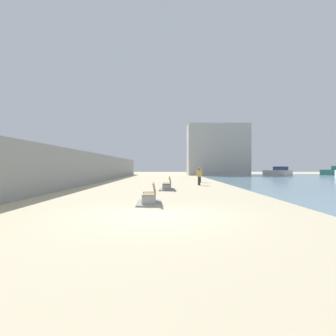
{
  "coord_description": "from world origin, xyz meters",
  "views": [
    {
      "loc": [
        0.33,
        -9.37,
        1.7
      ],
      "look_at": [
        0.23,
        11.92,
        1.59
      ],
      "focal_mm": 29.33,
      "sensor_mm": 36.0,
      "label": 1
    }
  ],
  "objects_px": {
    "bench_far": "(169,187)",
    "person_walking": "(201,174)",
    "bench_near": "(151,199)",
    "person_standing": "(200,175)",
    "boat_distant": "(279,172)"
  },
  "relations": [
    {
      "from": "bench_far",
      "to": "person_walking",
      "type": "height_order",
      "value": "person_walking"
    },
    {
      "from": "bench_near",
      "to": "person_standing",
      "type": "bearing_deg",
      "value": 73.62
    },
    {
      "from": "bench_far",
      "to": "person_standing",
      "type": "relative_size",
      "value": 1.36
    },
    {
      "from": "bench_near",
      "to": "person_walking",
      "type": "relative_size",
      "value": 1.31
    },
    {
      "from": "bench_far",
      "to": "bench_near",
      "type": "bearing_deg",
      "value": -95.92
    },
    {
      "from": "person_standing",
      "to": "bench_near",
      "type": "bearing_deg",
      "value": -106.38
    },
    {
      "from": "bench_near",
      "to": "boat_distant",
      "type": "distance_m",
      "value": 43.94
    },
    {
      "from": "bench_near",
      "to": "bench_far",
      "type": "bearing_deg",
      "value": 84.08
    },
    {
      "from": "person_walking",
      "to": "person_standing",
      "type": "distance_m",
      "value": 4.65
    },
    {
      "from": "boat_distant",
      "to": "bench_near",
      "type": "bearing_deg",
      "value": -118.85
    },
    {
      "from": "bench_far",
      "to": "boat_distant",
      "type": "height_order",
      "value": "boat_distant"
    },
    {
      "from": "bench_far",
      "to": "person_walking",
      "type": "relative_size",
      "value": 1.29
    },
    {
      "from": "boat_distant",
      "to": "bench_far",
      "type": "bearing_deg",
      "value": -123.37
    },
    {
      "from": "person_walking",
      "to": "boat_distant",
      "type": "relative_size",
      "value": 0.27
    },
    {
      "from": "bench_far",
      "to": "person_standing",
      "type": "distance_m",
      "value": 5.78
    }
  ]
}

